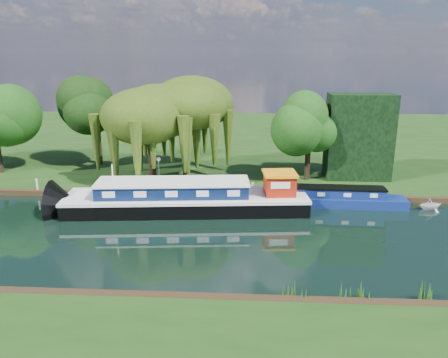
{
  "coord_description": "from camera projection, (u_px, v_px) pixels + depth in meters",
  "views": [
    {
      "loc": [
        8.67,
        -27.36,
        12.14
      ],
      "look_at": [
        6.78,
        4.6,
        2.8
      ],
      "focal_mm": 35.0,
      "sensor_mm": 36.0,
      "label": 1
    }
  ],
  "objects": [
    {
      "name": "tree_far_right",
      "position": [
        309.0,
        128.0,
        40.34
      ],
      "size": [
        4.38,
        4.38,
        7.16
      ],
      "color": "black",
      "rests_on": "far_bank"
    },
    {
      "name": "willow_left",
      "position": [
        150.0,
        116.0,
        39.59
      ],
      "size": [
        7.02,
        7.02,
        8.41
      ],
      "color": "black",
      "rests_on": "far_bank"
    },
    {
      "name": "mooring_posts",
      "position": [
        143.0,
        186.0,
        37.93
      ],
      "size": [
        19.16,
        0.16,
        1.0
      ],
      "color": "silver",
      "rests_on": "far_bank"
    },
    {
      "name": "tree_far_mid",
      "position": [
        96.0,
        109.0,
        45.78
      ],
      "size": [
        5.23,
        5.23,
        8.56
      ],
      "color": "black",
      "rests_on": "far_bank"
    },
    {
      "name": "white_cruiser",
      "position": [
        430.0,
        209.0,
        35.01
      ],
      "size": [
        2.36,
        2.17,
        1.04
      ],
      "primitive_type": "imported",
      "rotation": [
        0.0,
        0.0,
        1.84
      ],
      "color": "silver",
      "rests_on": "ground"
    },
    {
      "name": "lamppost",
      "position": [
        159.0,
        164.0,
        39.47
      ],
      "size": [
        0.36,
        0.36,
        2.56
      ],
      "color": "silver",
      "rests_on": "far_bank"
    },
    {
      "name": "conifer_hedge",
      "position": [
        359.0,
        137.0,
        41.21
      ],
      "size": [
        6.0,
        3.0,
        8.0
      ],
      "primitive_type": "cube",
      "color": "black",
      "rests_on": "far_bank"
    },
    {
      "name": "willow_right",
      "position": [
        185.0,
        112.0,
        40.88
      ],
      "size": [
        7.11,
        7.11,
        8.67
      ],
      "color": "black",
      "rests_on": "far_bank"
    },
    {
      "name": "ground",
      "position": [
        122.0,
        235.0,
        30.12
      ],
      "size": [
        120.0,
        120.0,
        0.0
      ],
      "primitive_type": "plane",
      "color": "black"
    },
    {
      "name": "narrowboat",
      "position": [
        332.0,
        198.0,
        35.71
      ],
      "size": [
        11.86,
        2.24,
        1.72
      ],
      "rotation": [
        0.0,
        0.0,
        -0.02
      ],
      "color": "navy",
      "rests_on": "ground"
    },
    {
      "name": "reeds_near",
      "position": [
        212.0,
        288.0,
        22.31
      ],
      "size": [
        33.7,
        1.5,
        1.1
      ],
      "color": "#1A4311",
      "rests_on": "ground"
    },
    {
      "name": "far_bank",
      "position": [
        189.0,
        138.0,
        62.64
      ],
      "size": [
        120.0,
        52.0,
        0.45
      ],
      "primitive_type": "cube",
      "color": "black",
      "rests_on": "ground"
    },
    {
      "name": "dutch_barge",
      "position": [
        189.0,
        198.0,
        34.51
      ],
      "size": [
        19.32,
        6.04,
        4.01
      ],
      "rotation": [
        0.0,
        0.0,
        0.09
      ],
      "color": "black",
      "rests_on": "ground"
    }
  ]
}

